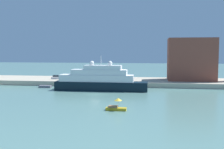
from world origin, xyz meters
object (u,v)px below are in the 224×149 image
Objects in this scene: parked_car at (57,77)px; large_yacht at (100,80)px; work_barge at (45,86)px; harbor_building at (191,59)px; person_figure at (63,79)px; small_motorboat at (116,106)px; mooring_bollard at (104,81)px.

large_yacht is at bearing -39.11° from parked_car.
work_barge is 0.25× the size of harbor_building.
person_figure is (4.33, -6.19, 0.15)m from parked_car.
parked_car is (-28.74, 43.95, 1.49)m from small_motorboat.
small_motorboat is 0.26× the size of harbor_building.
mooring_bollard is at bearing 14.78° from work_barge.
large_yacht reaches higher than mooring_bollard.
large_yacht is 29.33m from small_motorboat.
large_yacht is 6.73× the size of small_motorboat.
harbor_building is 3.82× the size of parked_car.
small_motorboat is at bearing -57.12° from person_figure.
harbor_building reaches higher than mooring_bollard.
large_yacht is 7.01× the size of work_barge.
work_barge is 20.27m from mooring_bollard.
harbor_building reaches higher than work_barge.
work_barge is 0.95× the size of parked_car.
harbor_building is 33.02m from mooring_bollard.
harbor_building is (21.61, 46.62, 8.54)m from small_motorboat.
small_motorboat reaches higher than mooring_bollard.
large_yacht is 9.21m from mooring_bollard.
large_yacht reaches higher than parked_car.
harbor_building is 50.91m from parked_car.
parked_car is 7.56m from person_figure.
work_barge is at bearing -163.58° from harbor_building.
small_motorboat is 1.04× the size of work_barge.
large_yacht is 42.73× the size of mooring_bollard.
person_figure reaches higher than work_barge.
work_barge is 53.15m from harbor_building.
harbor_building is at bearing 3.03° from parked_car.
parked_car is (-19.82, 16.12, -0.87)m from large_yacht.
harbor_building reaches higher than small_motorboat.
work_barge is at bearing -89.49° from parked_car.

